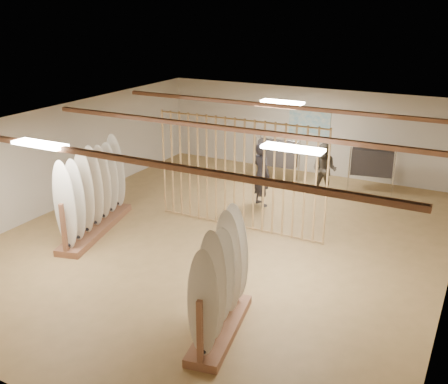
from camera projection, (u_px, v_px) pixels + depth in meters
The scene contains 15 objects.
floor at pixel (224, 239), 12.58m from camera, with size 12.00×12.00×0.00m, color #AA8652.
ceiling at pixel (224, 124), 11.62m from camera, with size 12.00×12.00×0.00m, color gray.
wall_back at pixel (309, 131), 17.10m from camera, with size 12.00×12.00×0.00m, color beige.
wall_front at pixel (19, 312), 7.11m from camera, with size 12.00×12.00×0.00m, color beige.
wall_left at pixel (62, 156), 14.28m from camera, with size 12.00×12.00×0.00m, color beige.
ceiling_slats at pixel (224, 128), 11.65m from camera, with size 9.50×6.12×0.10m, color #915D42.
light_panels at pixel (224, 127), 11.64m from camera, with size 1.20×0.35×0.06m, color white.
bamboo_partition at pixel (239, 174), 12.77m from camera, with size 4.45×0.05×2.78m.
poster at pixel (309, 125), 17.01m from camera, with size 1.40×0.03×0.90m, color teal.
rack_left at pixel (94, 203), 12.77m from camera, with size 1.34×3.11×2.14m.
rack_right at pixel (220, 297), 8.78m from camera, with size 0.95×2.22×2.05m.
clothing_rack_a at pixel (277, 154), 16.31m from camera, with size 1.31×0.34×1.41m.
clothing_rack_b at pixel (372, 163), 15.45m from camera, with size 1.27×0.53×1.38m.
shopper_a at pixel (262, 170), 14.37m from camera, with size 0.74×0.50×2.02m, color #28272F.
shopper_b at pixel (324, 166), 15.16m from camera, with size 0.85×0.66×1.76m, color #3B362E.
Camera 1 is at (5.31, -10.13, 5.35)m, focal length 42.00 mm.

